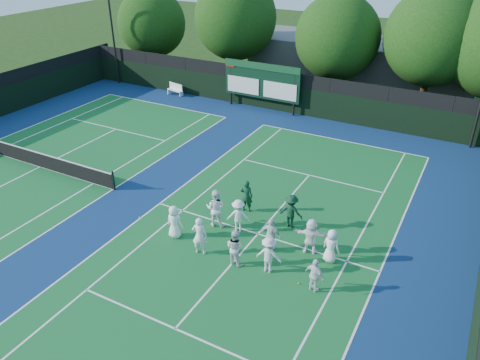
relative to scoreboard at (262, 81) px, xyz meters
The scene contains 30 objects.
ground 17.23m from the scoreboard, 65.78° to the right, with size 120.00×120.00×0.00m, color #1B370F.
court_apron 14.78m from the scoreboard, 86.03° to the right, with size 34.00×32.00×0.01m, color navy.
near_court 16.33m from the scoreboard, 64.32° to the right, with size 11.05×23.85×0.01m.
left_court 16.32m from the scoreboard, 115.60° to the right, with size 11.05×23.85×0.01m.
back_fence 1.38m from the scoreboard, 22.25° to the left, with size 34.00×0.08×3.00m.
scoreboard is the anchor object (origin of this frame).
clubhouse 9.80m from the scoreboard, 59.22° to the left, with size 18.00×6.00×4.00m, color #5E5E64.
light_pole_left 14.58m from the scoreboard, behind, with size 1.20×0.30×10.12m.
tennis_net 16.26m from the scoreboard, 115.60° to the right, with size 11.30×0.10×1.10m.
bench 7.85m from the scoreboard, behind, with size 1.55×0.74×0.95m.
tree_a 13.47m from the scoreboard, 162.51° to the left, with size 5.97×5.97×7.58m.
tree_b 6.66m from the scoreboard, 136.29° to the left, with size 6.58×6.58×8.97m.
tree_c 6.47m from the scoreboard, 42.64° to the left, with size 6.20×6.20×8.13m.
tree_d 12.05m from the scoreboard, 20.15° to the left, with size 6.52×6.52×8.94m.
tennis_ball_0 16.04m from the scoreboard, 74.76° to the right, with size 0.07×0.07×0.07m, color gold.
tennis_ball_3 16.29m from the scoreboard, 84.82° to the right, with size 0.07×0.07×0.07m, color gold.
tennis_ball_4 13.65m from the scoreboard, 58.59° to the right, with size 0.07×0.07×0.07m, color gold.
tennis_ball_5 19.64m from the scoreboard, 59.55° to the right, with size 0.07×0.07×0.07m, color gold.
player_front_0 17.00m from the scoreboard, 76.87° to the right, with size 0.77×0.50×1.57m, color white.
player_front_1 17.87m from the scoreboard, 72.13° to the right, with size 0.64×0.42×1.76m, color white.
player_front_2 18.34m from the scoreboard, 67.17° to the right, with size 0.78×0.61×1.61m, color silver.
player_front_3 18.75m from the scoreboard, 62.94° to the right, with size 1.04×0.60×1.61m, color silver.
player_front_4 19.95m from the scoreboard, 58.08° to the right, with size 0.85×0.36×1.46m, color white.
player_back_0 15.72m from the scoreboard, 71.49° to the right, with size 0.90×0.70×1.86m, color white.
player_back_1 16.01m from the scoreboard, 67.55° to the right, with size 1.02×0.59×1.59m, color white.
player_back_2 17.35m from the scoreboard, 62.47° to the right, with size 0.90×0.38×1.54m, color silver.
player_back_3 17.58m from the scoreboard, 57.07° to the right, with size 1.52×0.48×1.64m, color white.
player_back_4 18.24m from the scoreboard, 54.86° to the right, with size 0.74×0.48×1.51m, color white.
coach_left 14.32m from the scoreboard, 66.70° to the right, with size 0.61×0.40×1.66m, color #103B22.
coach_right 15.64m from the scoreboard, 58.84° to the right, with size 1.07×0.62×1.66m, color #0D321C.
Camera 1 is at (7.52, -14.59, 12.25)m, focal length 35.00 mm.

